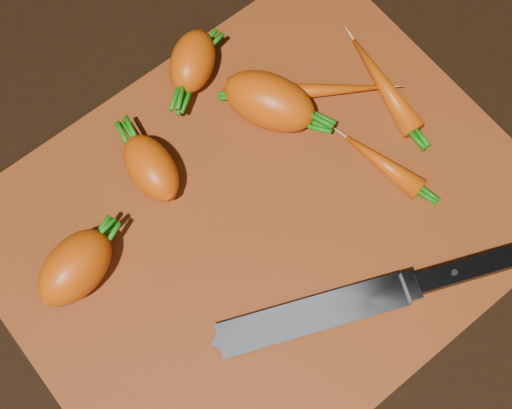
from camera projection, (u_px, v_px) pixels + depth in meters
ground at (262, 224)px, 0.71m from camera, size 2.00×2.00×0.01m
cutting_board at (262, 220)px, 0.70m from camera, size 0.50×0.40×0.01m
carrot_0 at (75, 267)px, 0.65m from camera, size 0.09×0.07×0.05m
carrot_1 at (269, 101)px, 0.70m from camera, size 0.09×0.11×0.05m
carrot_2 at (151, 168)px, 0.68m from camera, size 0.05×0.08×0.04m
carrot_3 at (192, 61)px, 0.72m from camera, size 0.08×0.08×0.04m
carrot_4 at (192, 64)px, 0.73m from camera, size 0.07×0.05×0.04m
carrot_5 at (383, 84)px, 0.73m from camera, size 0.05×0.12×0.02m
carrot_6 at (310, 91)px, 0.72m from camera, size 0.13×0.10×0.03m
carrot_7 at (383, 163)px, 0.70m from camera, size 0.04×0.09×0.02m
knife at (332, 309)px, 0.65m from camera, size 0.28×0.14×0.02m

